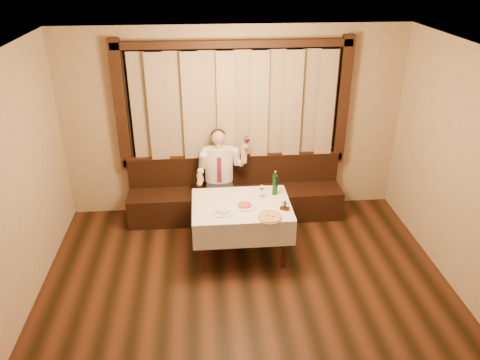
{
  "coord_description": "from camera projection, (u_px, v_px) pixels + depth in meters",
  "views": [
    {
      "loc": [
        -0.47,
        -3.54,
        3.71
      ],
      "look_at": [
        0.0,
        1.9,
        1.0
      ],
      "focal_mm": 35.0,
      "sensor_mm": 36.0,
      "label": 1
    }
  ],
  "objects": [
    {
      "name": "pasta_red",
      "position": [
        245.0,
        204.0,
        5.94
      ],
      "size": [
        0.29,
        0.29,
        0.1
      ],
      "rotation": [
        0.0,
        0.0,
        0.17
      ],
      "color": "white",
      "rests_on": "dining_table"
    },
    {
      "name": "table_wine_glass",
      "position": [
        262.0,
        188.0,
        6.14
      ],
      "size": [
        0.07,
        0.07,
        0.18
      ],
      "rotation": [
        0.0,
        0.0,
        -0.43
      ],
      "color": "white",
      "rests_on": "dining_table"
    },
    {
      "name": "room",
      "position": [
        247.0,
        177.0,
        5.04
      ],
      "size": [
        5.01,
        6.01,
        2.81
      ],
      "color": "black",
      "rests_on": "ground"
    },
    {
      "name": "green_bottle",
      "position": [
        275.0,
        184.0,
        6.2
      ],
      "size": [
        0.07,
        0.07,
        0.34
      ],
      "rotation": [
        0.0,
        0.0,
        0.39
      ],
      "color": "#12541F",
      "rests_on": "dining_table"
    },
    {
      "name": "cruet_caddy",
      "position": [
        285.0,
        207.0,
        5.87
      ],
      "size": [
        0.13,
        0.1,
        0.12
      ],
      "rotation": [
        0.0,
        0.0,
        -0.43
      ],
      "color": "black",
      "rests_on": "dining_table"
    },
    {
      "name": "pasta_cream",
      "position": [
        223.0,
        210.0,
        5.8
      ],
      "size": [
        0.28,
        0.28,
        0.09
      ],
      "rotation": [
        0.0,
        0.0,
        0.43
      ],
      "color": "white",
      "rests_on": "dining_table"
    },
    {
      "name": "banquette",
      "position": [
        235.0,
        197.0,
        7.14
      ],
      "size": [
        3.2,
        0.61,
        0.94
      ],
      "color": "black",
      "rests_on": "ground"
    },
    {
      "name": "dining_table",
      "position": [
        241.0,
        211.0,
        6.07
      ],
      "size": [
        1.27,
        0.97,
        0.76
      ],
      "color": "black",
      "rests_on": "ground"
    },
    {
      "name": "seated_man",
      "position": [
        220.0,
        170.0,
        6.81
      ],
      "size": [
        0.77,
        0.57,
        1.4
      ],
      "color": "black",
      "rests_on": "ground"
    },
    {
      "name": "pizza",
      "position": [
        270.0,
        217.0,
        5.7
      ],
      "size": [
        0.31,
        0.31,
        0.03
      ],
      "rotation": [
        0.0,
        0.0,
        -0.14
      ],
      "color": "white",
      "rests_on": "dining_table"
    }
  ]
}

